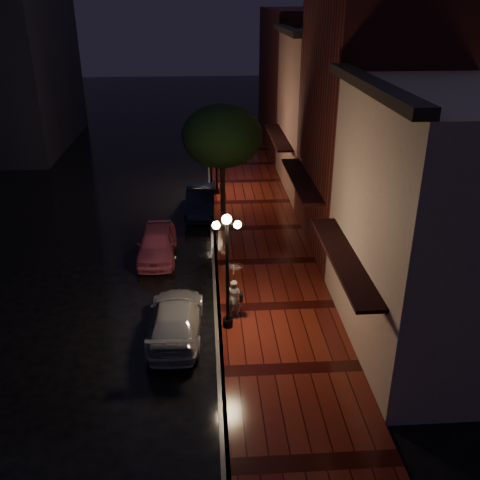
% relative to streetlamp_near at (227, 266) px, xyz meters
% --- Properties ---
extents(ground, '(120.00, 120.00, 0.00)m').
position_rel_streetlamp_near_xyz_m(ground, '(-0.35, 5.00, -2.60)').
color(ground, black).
rests_on(ground, ground).
extents(sidewalk, '(4.50, 60.00, 0.15)m').
position_rel_streetlamp_near_xyz_m(sidewalk, '(1.90, 5.00, -2.53)').
color(sidewalk, '#46110C').
rests_on(sidewalk, ground).
extents(curb, '(0.25, 60.00, 0.15)m').
position_rel_streetlamp_near_xyz_m(curb, '(-0.35, 5.00, -2.53)').
color(curb, '#595451').
rests_on(curb, ground).
extents(storefront_near, '(5.00, 8.00, 8.50)m').
position_rel_streetlamp_near_xyz_m(storefront_near, '(6.65, -1.00, 1.65)').
color(storefront_near, gray).
rests_on(storefront_near, ground).
extents(storefront_mid, '(5.00, 8.00, 11.00)m').
position_rel_streetlamp_near_xyz_m(storefront_mid, '(6.65, 7.00, 2.90)').
color(storefront_mid, '#511914').
rests_on(storefront_mid, ground).
extents(storefront_far, '(5.00, 8.00, 9.00)m').
position_rel_streetlamp_near_xyz_m(storefront_far, '(6.65, 15.00, 1.90)').
color(storefront_far, '#8C5951').
rests_on(storefront_far, ground).
extents(storefront_extra, '(5.00, 12.00, 10.00)m').
position_rel_streetlamp_near_xyz_m(storefront_extra, '(6.65, 25.00, 2.40)').
color(storefront_extra, '#511914').
rests_on(storefront_extra, ground).
extents(streetlamp_near, '(0.96, 0.36, 4.31)m').
position_rel_streetlamp_near_xyz_m(streetlamp_near, '(0.00, 0.00, 0.00)').
color(streetlamp_near, black).
rests_on(streetlamp_near, sidewalk).
extents(streetlamp_far, '(0.96, 0.36, 4.31)m').
position_rel_streetlamp_near_xyz_m(streetlamp_far, '(0.00, 14.00, 0.00)').
color(streetlamp_far, black).
rests_on(streetlamp_far, sidewalk).
extents(street_tree, '(4.16, 4.16, 5.80)m').
position_rel_streetlamp_near_xyz_m(street_tree, '(0.26, 10.99, 1.64)').
color(street_tree, black).
rests_on(street_tree, sidewalk).
extents(pink_car, '(1.69, 4.15, 1.41)m').
position_rel_streetlamp_near_xyz_m(pink_car, '(-2.94, 6.02, -1.89)').
color(pink_car, '#CD5470').
rests_on(pink_car, ground).
extents(navy_car, '(1.71, 4.44, 1.44)m').
position_rel_streetlamp_near_xyz_m(navy_car, '(-0.95, 11.31, -1.88)').
color(navy_car, black).
rests_on(navy_car, ground).
extents(silver_car, '(1.97, 4.58, 1.31)m').
position_rel_streetlamp_near_xyz_m(silver_car, '(-1.83, -0.18, -1.94)').
color(silver_car, '#A6A5AD').
rests_on(silver_car, ground).
extents(woman_with_umbrella, '(0.90, 0.91, 2.16)m').
position_rel_streetlamp_near_xyz_m(woman_with_umbrella, '(0.25, 0.60, -1.02)').
color(woman_with_umbrella, silver).
rests_on(woman_with_umbrella, sidewalk).
extents(parking_meter, '(0.14, 0.13, 1.27)m').
position_rel_streetlamp_near_xyz_m(parking_meter, '(-0.20, 6.15, -1.68)').
color(parking_meter, black).
rests_on(parking_meter, sidewalk).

